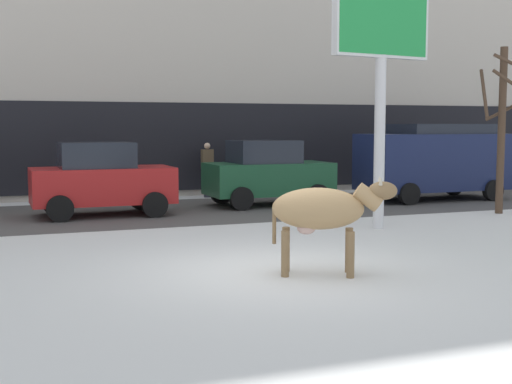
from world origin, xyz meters
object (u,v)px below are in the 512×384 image
Objects in this scene: cow_tan at (323,210)px; car_red_hatchback at (101,179)px; car_navy_van at (434,159)px; pedestrian_near_billboard at (207,170)px; billboard at (382,31)px; car_darkgreen_hatchback at (268,173)px; bare_tree_right_lot at (501,124)px.

cow_tan is 0.54× the size of car_red_hatchback.
car_navy_van is (7.94, 8.40, 0.25)m from cow_tan.
billboard is at bearing -77.96° from pedestrian_near_billboard.
car_darkgreen_hatchback is 2.03× the size of pedestrian_near_billboard.
bare_tree_right_lot is (9.70, -3.22, 1.40)m from car_red_hatchback.
car_navy_van is at bearing 83.45° from bare_tree_right_lot.
car_navy_van is at bearing 46.59° from cow_tan.
cow_tan is 6.04m from billboard.
bare_tree_right_lot is (-0.39, -3.39, 1.08)m from car_navy_van.
billboard is at bearing -164.67° from bare_tree_right_lot.
bare_tree_right_lot is at bearing -18.36° from car_red_hatchback.
car_darkgreen_hatchback is (2.60, 8.80, -0.07)m from cow_tan.
cow_tan is at bearing -130.53° from billboard.
cow_tan is 0.44× the size of bare_tree_right_lot.
car_red_hatchback is (-2.15, 8.23, -0.07)m from cow_tan.
bare_tree_right_lot is at bearing -47.78° from pedestrian_near_billboard.
car_darkgreen_hatchback is at bearing -70.49° from pedestrian_near_billboard.
pedestrian_near_billboard is at bearing 102.04° from billboard.
billboard is 3.21× the size of pedestrian_near_billboard.
car_navy_van is 3.58m from bare_tree_right_lot.
car_navy_van is at bearing -4.29° from car_darkgreen_hatchback.
car_navy_van is at bearing 0.97° from car_red_hatchback.
car_navy_van is (4.67, 4.56, -3.07)m from billboard.
cow_tan is at bearing -75.34° from car_red_hatchback.
billboard is 1.20× the size of car_navy_van.
bare_tree_right_lot reaches higher than car_navy_van.
pedestrian_near_billboard is at bearing 132.22° from bare_tree_right_lot.
billboard is at bearing -135.63° from car_navy_van.
billboard is at bearing 49.47° from cow_tan.
car_red_hatchback is 1.00× the size of car_darkgreen_hatchback.
car_red_hatchback is 0.76× the size of car_navy_van.
car_red_hatchback reaches higher than cow_tan.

